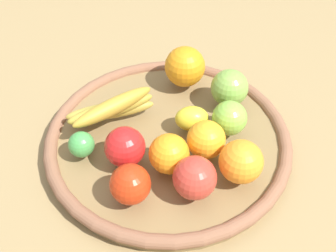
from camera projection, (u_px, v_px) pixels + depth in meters
The scene contains 14 objects.
ground_plane at pixel (168, 147), 0.84m from camera, with size 2.40×2.40×0.00m, color olive.
basket at pixel (168, 140), 0.83m from camera, with size 0.46×0.46×0.04m.
banana_bunch at pixel (111, 109), 0.82m from camera, with size 0.17×0.09×0.06m.
lime_0 at pixel (81, 144), 0.76m from camera, with size 0.05×0.05×0.05m, color #449946.
orange_3 at pixel (185, 67), 0.89m from camera, with size 0.08×0.08×0.08m, color orange.
apple_3 at pixel (195, 178), 0.70m from camera, with size 0.07×0.07×0.07m, color red.
orange_1 at pixel (169, 154), 0.73m from camera, with size 0.07×0.07×0.07m, color orange.
apple_1 at pixel (130, 184), 0.69m from camera, with size 0.07×0.07×0.07m, color red.
apple_2 at pixel (229, 118), 0.80m from camera, with size 0.06×0.06×0.06m, color #82BB3F.
orange_2 at pixel (241, 162), 0.72m from camera, with size 0.07×0.07×0.07m, color orange.
orange_0 at pixel (206, 139), 0.76m from camera, with size 0.07×0.07×0.07m, color orange.
apple_0 at pixel (125, 147), 0.74m from camera, with size 0.07×0.07×0.07m, color red.
lemon_0 at pixel (192, 118), 0.81m from camera, with size 0.06×0.05×0.05m, color yellow.
apple_4 at pixel (228, 87), 0.85m from camera, with size 0.07×0.07×0.07m, color #7AA642.
Camera 1 is at (0.33, 0.45, 0.62)m, focal length 46.90 mm.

